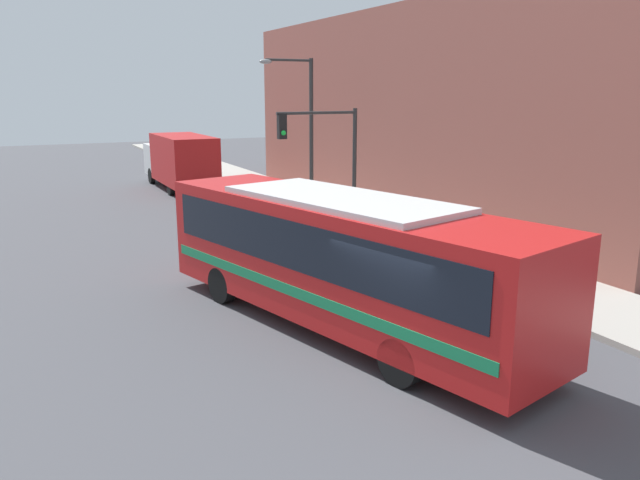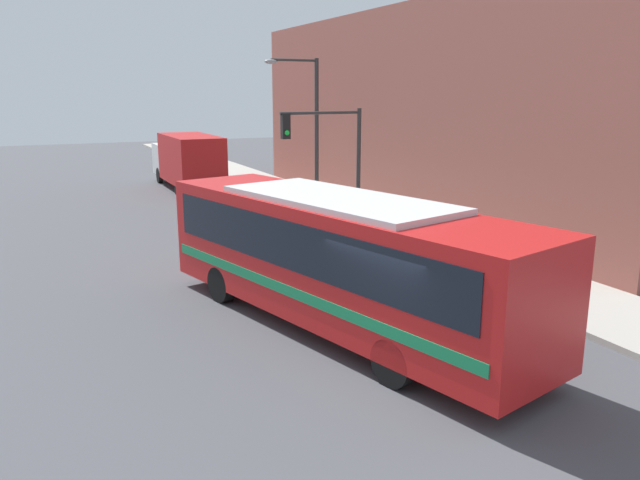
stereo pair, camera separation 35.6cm
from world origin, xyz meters
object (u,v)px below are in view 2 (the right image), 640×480
delivery_truck (187,159)px  fire_hydrant (471,259)px  traffic_light_pole (330,146)px  parking_meter (414,223)px  street_lamp (310,121)px  city_bus (337,253)px

delivery_truck → fire_hydrant: size_ratio=9.80×
delivery_truck → traffic_light_pole: bearing=-80.7°
fire_hydrant → traffic_light_pole: bearing=98.5°
fire_hydrant → traffic_light_pole: 7.69m
fire_hydrant → delivery_truck: bearing=99.1°
delivery_truck → traffic_light_pole: size_ratio=1.80×
traffic_light_pole → parking_meter: 4.81m
parking_meter → street_lamp: bearing=90.6°
city_bus → traffic_light_pole: traffic_light_pole is taller
city_bus → parking_meter: bearing=28.1°
city_bus → delivery_truck: bearing=70.8°
city_bus → parking_meter: city_bus is taller
traffic_light_pole → parking_meter: (1.07, -4.13, -2.23)m
fire_hydrant → parking_meter: (0.00, 2.98, 0.50)m
street_lamp → fire_hydrant: bearing=-89.5°
delivery_truck → street_lamp: (3.19, -9.43, 2.42)m
traffic_light_pole → parking_meter: bearing=-75.5°
city_bus → fire_hydrant: bearing=4.8°
parking_meter → traffic_light_pole: bearing=104.5°
city_bus → parking_meter: size_ratio=7.93×
fire_hydrant → parking_meter: parking_meter is taller
street_lamp → parking_meter: bearing=-89.4°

